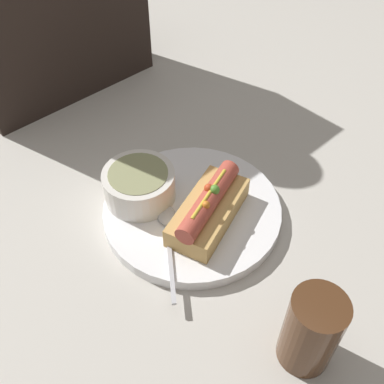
# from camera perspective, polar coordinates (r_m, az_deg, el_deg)

# --- Properties ---
(ground_plane) EXTENTS (4.00, 4.00, 0.00)m
(ground_plane) POSITION_cam_1_polar(r_m,az_deg,el_deg) (0.68, 0.00, -2.84)
(ground_plane) COLOR #BCB7AD
(dinner_plate) EXTENTS (0.27, 0.27, 0.02)m
(dinner_plate) POSITION_cam_1_polar(r_m,az_deg,el_deg) (0.67, 0.00, -2.32)
(dinner_plate) COLOR white
(dinner_plate) RESTS_ON ground_plane
(hot_dog) EXTENTS (0.16, 0.11, 0.06)m
(hot_dog) POSITION_cam_1_polar(r_m,az_deg,el_deg) (0.63, 2.19, -2.02)
(hot_dog) COLOR tan
(hot_dog) RESTS_ON dinner_plate
(soup_bowl) EXTENTS (0.11, 0.11, 0.05)m
(soup_bowl) POSITION_cam_1_polar(r_m,az_deg,el_deg) (0.67, -6.73, 1.06)
(soup_bowl) COLOR silver
(soup_bowl) RESTS_ON dinner_plate
(spoon) EXTENTS (0.11, 0.14, 0.01)m
(spoon) POSITION_cam_1_polar(r_m,az_deg,el_deg) (0.64, -3.14, -4.35)
(spoon) COLOR #B7B7BC
(spoon) RESTS_ON dinner_plate
(drinking_glass) EXTENTS (0.06, 0.06, 0.11)m
(drinking_glass) POSITION_cam_1_polar(r_m,az_deg,el_deg) (0.53, 14.89, -16.68)
(drinking_glass) COLOR #4C2D19
(drinking_glass) RESTS_ON ground_plane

